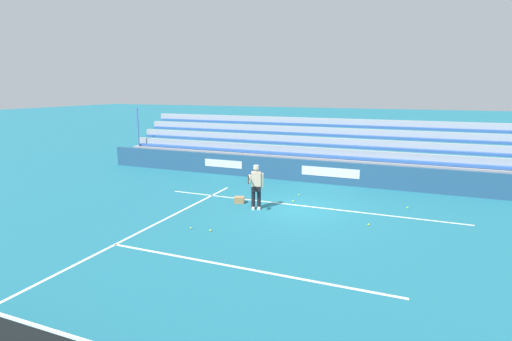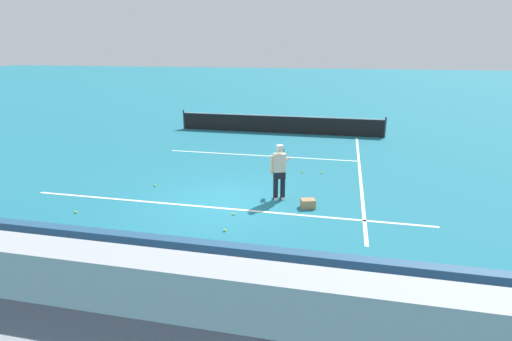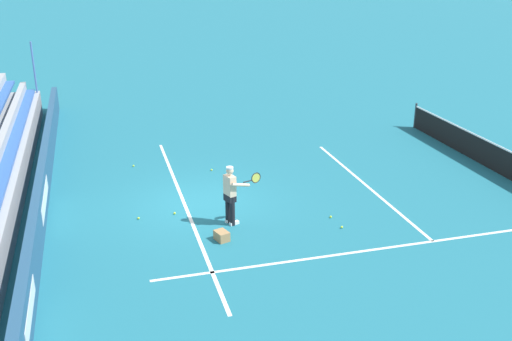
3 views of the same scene
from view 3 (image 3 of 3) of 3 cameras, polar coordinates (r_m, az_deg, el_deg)
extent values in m
plane|color=#1E6B7F|center=(18.38, -5.24, -3.15)|extent=(160.00, 160.00, 0.00)
cube|color=white|center=(18.31, -6.78, -3.30)|extent=(12.00, 0.10, 0.01)
cube|color=white|center=(16.05, 11.88, -7.28)|extent=(0.10, 12.00, 0.01)
cube|color=white|center=(19.99, 10.44, -1.38)|extent=(8.22, 0.10, 0.01)
cube|color=navy|center=(18.03, -19.87, -2.97)|extent=(25.49, 0.24, 1.10)
cube|color=silver|center=(18.15, -19.46, -2.56)|extent=(2.80, 0.01, 0.44)
cube|color=silver|center=(13.03, -20.69, -12.35)|extent=(2.20, 0.01, 0.40)
cylinder|color=#4C70B2|center=(28.99, -20.26, 8.13)|extent=(0.08, 0.08, 3.40)
cylinder|color=black|center=(16.95, -2.68, -3.60)|extent=(0.15, 0.15, 0.88)
cylinder|color=black|center=(16.78, -2.27, -3.85)|extent=(0.15, 0.15, 0.88)
cube|color=white|center=(17.14, -2.49, -4.75)|extent=(0.20, 0.30, 0.09)
cube|color=white|center=(16.98, -2.08, -5.02)|extent=(0.20, 0.30, 0.09)
cube|color=black|center=(16.72, -2.50, -2.60)|extent=(0.39, 0.32, 0.20)
cube|color=beige|center=(16.57, -2.52, -1.43)|extent=(0.41, 0.32, 0.58)
sphere|color=beige|center=(16.42, -2.51, -0.03)|extent=(0.21, 0.21, 0.21)
cylinder|color=white|center=(16.39, -2.52, 0.26)|extent=(0.20, 0.20, 0.05)
cylinder|color=beige|center=(16.78, -2.98, -1.30)|extent=(0.09, 0.09, 0.56)
cylinder|color=beige|center=(16.47, -1.47, -1.38)|extent=(0.29, 0.58, 0.24)
cylinder|color=black|center=(16.58, -0.79, -1.04)|extent=(0.13, 0.29, 0.03)
torus|color=black|center=(16.71, 0.00, -0.70)|extent=(0.13, 0.30, 0.31)
cylinder|color=#D6D14C|center=(16.71, 0.00, -0.70)|extent=(0.10, 0.26, 0.27)
cube|color=#A87F51|center=(16.10, -3.28, -6.23)|extent=(0.47, 0.41, 0.26)
sphere|color=#CCE533|center=(20.96, -4.25, 0.06)|extent=(0.07, 0.07, 0.07)
sphere|color=#CCE533|center=(17.61, -11.13, -4.48)|extent=(0.07, 0.07, 0.07)
sphere|color=#CCE533|center=(17.75, -7.76, -4.05)|extent=(0.07, 0.07, 0.07)
sphere|color=#CCE533|center=(17.50, 7.13, -4.40)|extent=(0.07, 0.07, 0.07)
sphere|color=#CCE533|center=(21.72, -11.59, 0.44)|extent=(0.07, 0.07, 0.07)
sphere|color=#CCE533|center=(16.93, 8.17, -5.36)|extent=(0.07, 0.07, 0.07)
cylinder|color=#33383D|center=(26.64, 14.94, 5.09)|extent=(0.09, 0.09, 1.07)
cube|color=black|center=(22.32, 21.87, 1.04)|extent=(11.00, 0.02, 0.91)
cube|color=white|center=(22.18, 22.04, 2.20)|extent=(11.00, 0.04, 0.05)
camera|label=1|loc=(26.94, 24.66, 12.90)|focal=28.00mm
camera|label=2|loc=(15.65, -45.53, 3.63)|focal=28.00mm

